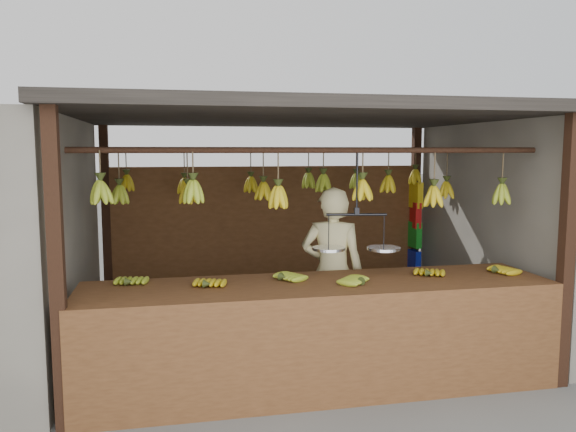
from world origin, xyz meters
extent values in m
plane|color=#5B5B57|center=(0.00, 0.00, 0.00)|extent=(80.00, 80.00, 0.00)
cube|color=black|center=(-2.00, -1.50, 1.15)|extent=(0.10, 0.10, 2.30)
cube|color=black|center=(2.00, -1.50, 1.15)|extent=(0.10, 0.10, 2.30)
cube|color=black|center=(-2.00, 1.50, 1.15)|extent=(0.10, 0.10, 2.30)
cube|color=black|center=(2.00, 1.50, 1.15)|extent=(0.10, 0.10, 2.30)
cube|color=black|center=(0.00, 0.00, 2.35)|extent=(4.30, 3.30, 0.10)
cylinder|color=black|center=(0.00, -1.00, 2.00)|extent=(4.00, 0.05, 0.05)
cylinder|color=black|center=(0.00, 0.00, 2.00)|extent=(4.00, 0.05, 0.05)
cylinder|color=black|center=(0.00, 1.00, 2.00)|extent=(4.00, 0.05, 0.05)
cube|color=brown|center=(0.00, 1.50, 0.90)|extent=(4.00, 0.06, 1.80)
cube|color=brown|center=(-0.02, -1.10, 0.86)|extent=(3.93, 0.87, 0.08)
cube|color=brown|center=(-0.02, -1.54, 0.45)|extent=(3.93, 0.04, 0.90)
cube|color=black|center=(-1.89, -1.49, 0.41)|extent=(0.07, 0.07, 0.82)
cube|color=black|center=(1.84, -1.49, 0.41)|extent=(0.07, 0.07, 0.82)
cube|color=black|center=(-1.89, -0.71, 0.41)|extent=(0.07, 0.07, 0.82)
cube|color=black|center=(1.84, -0.71, 0.41)|extent=(0.07, 0.07, 0.82)
ellipsoid|color=#92A523|center=(-1.57, -0.93, 0.93)|extent=(0.22, 0.27, 0.06)
ellipsoid|color=gold|center=(-0.95, -1.13, 0.93)|extent=(0.25, 0.28, 0.06)
ellipsoid|color=#92A523|center=(-0.31, -1.01, 0.93)|extent=(0.30, 0.28, 0.06)
ellipsoid|color=#92A523|center=(0.30, -1.26, 0.93)|extent=(0.30, 0.30, 0.06)
ellipsoid|color=gold|center=(0.96, -1.11, 0.93)|extent=(0.27, 0.30, 0.06)
ellipsoid|color=gold|center=(1.61, -1.11, 0.93)|extent=(0.28, 0.24, 0.06)
ellipsoid|color=#92A523|center=(-1.74, -1.04, 1.68)|extent=(0.16, 0.16, 0.28)
ellipsoid|color=#92A523|center=(-1.04, -1.02, 1.67)|extent=(0.16, 0.16, 0.28)
ellipsoid|color=gold|center=(-0.35, -1.00, 1.61)|extent=(0.16, 0.16, 0.28)
ellipsoid|color=gold|center=(0.39, -0.98, 1.66)|extent=(0.16, 0.16, 0.28)
ellipsoid|color=gold|center=(1.03, -1.01, 1.60)|extent=(0.16, 0.16, 0.28)
ellipsoid|color=#92A523|center=(1.73, -0.95, 1.60)|extent=(0.16, 0.16, 0.28)
ellipsoid|color=#92A523|center=(-1.70, -0.02, 1.58)|extent=(0.16, 0.16, 0.28)
ellipsoid|color=gold|center=(-1.06, -0.04, 1.58)|extent=(0.16, 0.16, 0.28)
ellipsoid|color=gold|center=(-0.31, 0.04, 1.59)|extent=(0.16, 0.16, 0.28)
ellipsoid|color=#92A523|center=(0.31, 0.01, 1.67)|extent=(0.16, 0.16, 0.28)
ellipsoid|color=gold|center=(1.02, 0.03, 1.65)|extent=(0.16, 0.16, 0.28)
ellipsoid|color=gold|center=(1.66, -0.03, 1.58)|extent=(0.16, 0.16, 0.28)
ellipsoid|color=gold|center=(-1.71, 0.96, 1.64)|extent=(0.16, 0.16, 0.28)
ellipsoid|color=gold|center=(-1.07, 1.02, 1.59)|extent=(0.16, 0.16, 0.28)
ellipsoid|color=gold|center=(-0.31, 0.97, 1.60)|extent=(0.16, 0.16, 0.28)
ellipsoid|color=#92A523|center=(0.39, 0.97, 1.64)|extent=(0.16, 0.16, 0.28)
ellipsoid|color=#92A523|center=(0.99, 0.98, 1.63)|extent=(0.16, 0.16, 0.28)
ellipsoid|color=gold|center=(1.75, 0.96, 1.68)|extent=(0.16, 0.16, 0.28)
cylinder|color=black|center=(0.33, -1.00, 1.73)|extent=(0.02, 0.02, 0.55)
cylinder|color=black|center=(0.33, -1.00, 1.45)|extent=(0.51, 0.12, 0.02)
cylinder|color=silver|center=(0.10, -0.95, 1.15)|extent=(0.28, 0.28, 0.02)
cylinder|color=silver|center=(0.56, -1.05, 1.15)|extent=(0.28, 0.28, 0.02)
imported|color=beige|center=(0.28, -0.44, 0.83)|extent=(0.71, 0.59, 1.65)
cube|color=yellow|center=(1.94, 1.35, 1.42)|extent=(0.08, 0.26, 0.34)
cube|color=red|center=(1.94, 1.35, 1.15)|extent=(0.08, 0.26, 0.34)
cube|color=#199926|center=(1.94, 1.35, 0.89)|extent=(0.08, 0.26, 0.34)
cube|color=#1426BF|center=(1.94, 1.35, 0.50)|extent=(0.08, 0.26, 0.34)
camera|label=1|loc=(-1.20, -5.54, 1.99)|focal=35.00mm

